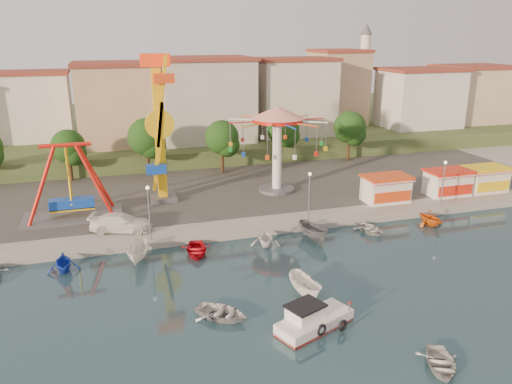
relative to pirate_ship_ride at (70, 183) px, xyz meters
name	(u,v)px	position (x,y,z in m)	size (l,w,h in m)	color
ground	(277,299)	(15.22, -21.35, -4.39)	(200.00, 200.00, 0.00)	#142D38
quay_deck	(168,138)	(15.22, 40.65, -4.09)	(200.00, 100.00, 0.60)	#9E998E
asphalt_pad	(200,183)	(15.22, 8.65, -3.79)	(90.00, 28.00, 0.01)	#4C4944
hill_terrace	(164,128)	(15.22, 45.65, -2.89)	(200.00, 60.00, 3.00)	#384C26
pirate_ship_ride	(70,183)	(0.00, 0.00, 0.00)	(10.00, 5.00, 8.00)	#59595E
kamikaze_tower	(160,132)	(9.85, 2.93, 4.21)	(3.39, 3.10, 16.50)	#59595E
wave_swinger	(277,130)	(23.60, 2.64, 3.80)	(11.60, 11.60, 10.40)	#59595E
booth_left	(386,188)	(34.26, -4.86, -2.23)	(5.40, 3.78, 3.08)	white
booth_mid	(448,182)	(42.64, -4.86, -2.23)	(5.40, 3.78, 3.08)	white
booth_right	(485,179)	(48.03, -4.86, -2.23)	(5.40, 3.78, 3.08)	white
lamp_post_1	(149,215)	(7.22, -8.35, -1.29)	(0.14, 0.14, 5.00)	#59595E
lamp_post_2	(309,199)	(23.22, -8.35, -1.29)	(0.14, 0.14, 5.00)	#59595E
lamp_post_3	(443,185)	(39.22, -8.35, -1.29)	(0.14, 0.14, 5.00)	#59595E
tree_1	(68,146)	(-0.78, 14.89, 0.81)	(4.35, 4.35, 6.80)	#382314
tree_2	(147,137)	(9.22, 14.46, 1.52)	(5.02, 5.02, 7.85)	#382314
tree_3	(222,137)	(19.22, 13.02, 1.16)	(4.68, 4.68, 7.32)	#382314
tree_4	(283,128)	(29.22, 16.01, 1.35)	(4.86, 4.86, 7.60)	#382314
tree_5	(350,127)	(39.22, 14.19, 1.31)	(4.83, 4.83, 7.54)	#382314
building_1	(35,115)	(-6.10, 30.04, 2.92)	(12.33, 9.01, 8.63)	silver
building_2	(122,102)	(7.04, 30.61, 4.22)	(11.95, 9.28, 11.23)	tan
building_3	(211,108)	(20.83, 27.46, 3.20)	(12.59, 10.50, 9.20)	beige
building_4	(281,102)	(34.29, 30.86, 3.22)	(10.75, 9.23, 9.24)	beige
building_5	(354,95)	(47.59, 28.99, 4.21)	(12.77, 10.96, 11.21)	tan
building_6	(416,91)	(59.38, 27.43, 4.78)	(8.23, 8.98, 12.36)	silver
building_7	(452,95)	(71.25, 32.36, 2.99)	(11.59, 10.93, 8.76)	beige
minaret	(364,71)	(51.22, 32.65, 8.15)	(2.80, 2.80, 18.00)	silver
cabin_motorboat	(313,321)	(16.27, -25.66, -3.87)	(5.98, 4.07, 1.97)	white
rowboat_a	(222,313)	(10.66, -22.63, -3.99)	(2.80, 3.93, 0.81)	silver
rowboat_b	(441,363)	(21.86, -31.89, -4.03)	(2.51, 3.52, 0.73)	silver
skiff	(305,287)	(17.44, -21.51, -3.60)	(1.54, 4.10, 1.58)	white
van	(121,223)	(4.68, -5.30, -2.93)	(2.43, 5.97, 1.73)	white
moored_boat_1	(63,262)	(-0.37, -11.55, -3.58)	(2.68, 3.11, 1.64)	#1534B8
moored_boat_2	(139,253)	(5.83, -11.55, -3.60)	(1.54, 4.10, 1.58)	silver
moored_boat_3	(196,250)	(10.93, -11.55, -3.99)	(2.82, 3.94, 0.82)	red
moored_boat_4	(265,237)	(17.52, -11.55, -3.55)	(2.77, 3.21, 1.69)	white
moored_boat_5	(313,232)	(22.41, -11.55, -3.59)	(1.57, 4.17, 1.61)	#5A5B5F
moored_boat_6	(370,229)	(28.63, -11.55, -4.02)	(2.56, 3.58, 0.74)	beige
moored_boat_7	(430,217)	(35.58, -11.55, -3.55)	(2.77, 3.21, 1.69)	orange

